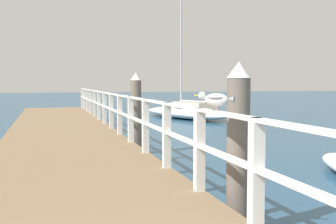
{
  "coord_description": "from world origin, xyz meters",
  "views": [
    {
      "loc": [
        -0.43,
        -1.24,
        1.88
      ],
      "look_at": [
        2.69,
        9.83,
        1.09
      ],
      "focal_mm": 46.3,
      "sensor_mm": 36.0,
      "label": 1
    }
  ],
  "objects_px": {
    "seagull_foreground": "(216,99)",
    "boat_3": "(185,112)",
    "dock_piling_near": "(238,148)",
    "dock_piling_far": "(136,113)"
  },
  "relations": [
    {
      "from": "dock_piling_near",
      "to": "boat_3",
      "type": "bearing_deg",
      "value": 74.11
    },
    {
      "from": "boat_3",
      "to": "dock_piling_far",
      "type": "bearing_deg",
      "value": -132.55
    },
    {
      "from": "seagull_foreground",
      "to": "dock_piling_far",
      "type": "bearing_deg",
      "value": 38.88
    },
    {
      "from": "dock_piling_near",
      "to": "boat_3",
      "type": "distance_m",
      "value": 17.19
    },
    {
      "from": "seagull_foreground",
      "to": "boat_3",
      "type": "height_order",
      "value": "boat_3"
    },
    {
      "from": "dock_piling_far",
      "to": "seagull_foreground",
      "type": "relative_size",
      "value": 5.57
    },
    {
      "from": "dock_piling_near",
      "to": "seagull_foreground",
      "type": "xyz_separation_m",
      "value": [
        -0.39,
        -0.22,
        0.62
      ]
    },
    {
      "from": "boat_3",
      "to": "dock_piling_near",
      "type": "bearing_deg",
      "value": -123.88
    },
    {
      "from": "dock_piling_far",
      "to": "seagull_foreground",
      "type": "bearing_deg",
      "value": -93.43
    },
    {
      "from": "dock_piling_far",
      "to": "seagull_foreground",
      "type": "distance_m",
      "value": 6.49
    }
  ]
}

